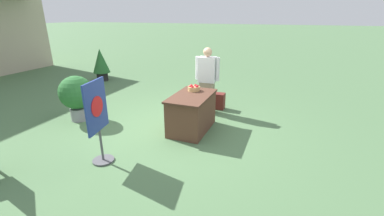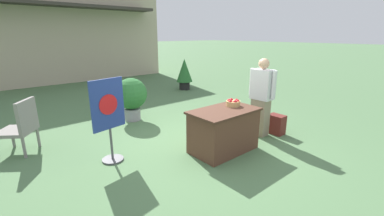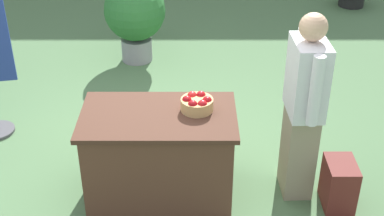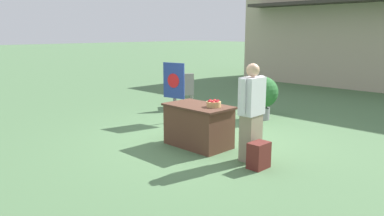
% 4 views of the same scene
% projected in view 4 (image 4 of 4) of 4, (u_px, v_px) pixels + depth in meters
% --- Properties ---
extents(ground_plane, '(120.00, 120.00, 0.00)m').
position_uv_depth(ground_plane, '(210.00, 139.00, 7.53)').
color(ground_plane, '#4C7047').
extents(display_table, '(1.26, 0.75, 0.78)m').
position_uv_depth(display_table, '(198.00, 126.00, 6.99)').
color(display_table, brown).
rests_on(display_table, ground_plane).
extents(apple_basket, '(0.26, 0.26, 0.13)m').
position_uv_depth(apple_basket, '(214.00, 104.00, 6.73)').
color(apple_basket, tan).
rests_on(apple_basket, display_table).
extents(person_visitor, '(0.28, 0.61, 1.62)m').
position_uv_depth(person_visitor, '(251.00, 112.00, 6.12)').
color(person_visitor, gray).
rests_on(person_visitor, ground_plane).
extents(backpack, '(0.24, 0.34, 0.42)m').
position_uv_depth(backpack, '(259.00, 155.00, 5.87)').
color(backpack, maroon).
rests_on(backpack, ground_plane).
extents(poster_board, '(0.59, 0.36, 1.41)m').
position_uv_depth(poster_board, '(174.00, 90.00, 8.77)').
color(poster_board, '#4C4C51').
rests_on(poster_board, ground_plane).
extents(patio_chair, '(0.77, 0.77, 0.98)m').
position_uv_depth(patio_chair, '(183.00, 89.00, 10.49)').
color(patio_chair, gray).
rests_on(patio_chair, ground_plane).
extents(potted_plant_far_left, '(0.77, 0.77, 1.06)m').
position_uv_depth(potted_plant_far_left, '(262.00, 94.00, 9.09)').
color(potted_plant_far_left, gray).
rests_on(potted_plant_far_left, ground_plane).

